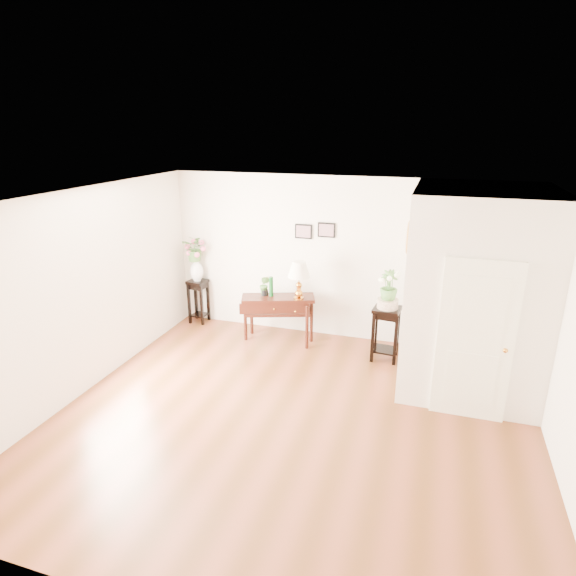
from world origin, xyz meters
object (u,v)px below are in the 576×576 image
at_px(plant_stand_a, 199,301).
at_px(plant_stand_b, 385,333).
at_px(console_table, 278,319).
at_px(table_lamp, 299,279).

xyz_separation_m(plant_stand_a, plant_stand_b, (3.55, -0.48, 0.02)).
bearing_deg(plant_stand_a, console_table, -11.86).
bearing_deg(console_table, plant_stand_b, -23.02).
distance_m(console_table, table_lamp, 0.84).
bearing_deg(table_lamp, console_table, 180.00).
bearing_deg(console_table, plant_stand_a, 148.88).
relative_size(console_table, plant_stand_b, 1.41).
height_order(console_table, plant_stand_b, plant_stand_b).
bearing_deg(plant_stand_b, plant_stand_a, 172.29).
height_order(table_lamp, plant_stand_b, table_lamp).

